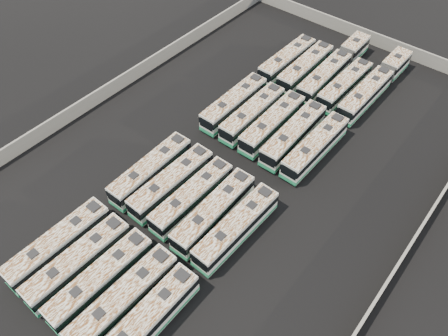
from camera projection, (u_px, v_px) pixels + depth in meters
ground at (230, 166)px, 54.82m from camera, size 140.00×140.00×0.00m
perimeter_wall at (230, 160)px, 54.00m from camera, size 45.20×73.20×2.20m
bus_front_far_left at (59, 244)px, 45.27m from camera, size 2.66×11.85×3.33m
bus_front_left at (78, 262)px, 43.90m from camera, size 2.74×11.83×3.32m
bus_front_center at (101, 280)px, 42.62m from camera, size 2.68×11.83×3.32m
bus_front_right at (124, 300)px, 41.22m from camera, size 2.75×12.09×3.39m
bus_front_far_right at (146, 322)px, 39.82m from camera, size 2.60×11.95×3.36m
bus_midfront_far_left at (151, 170)px, 52.07m from camera, size 2.73×11.81×3.31m
bus_midfront_left at (172, 183)px, 50.79m from camera, size 2.69×11.83×3.32m
bus_midfront_center at (192, 197)px, 49.44m from camera, size 2.57×11.62×3.27m
bus_midfront_right at (214, 212)px, 48.00m from camera, size 2.78×11.94×3.35m
bus_midfront_far_right at (236, 228)px, 46.65m from camera, size 2.74×11.84×3.32m
bus_midback_far_left at (234, 103)px, 60.21m from camera, size 2.59×11.90×3.35m
bus_midback_left at (252, 114)px, 58.81m from camera, size 2.63×11.73×3.30m
bus_midback_center at (272, 124)px, 57.48m from camera, size 2.76×11.98×3.36m
bus_midback_right at (293, 135)px, 56.05m from camera, size 2.87×12.15×3.41m
bus_midback_far_right at (315, 147)px, 54.65m from camera, size 2.66×11.90×3.34m
bus_back_far_left at (287, 60)px, 67.00m from camera, size 2.68×11.87×3.34m
bus_back_left at (305, 68)px, 65.61m from camera, size 2.73×12.05×3.38m
bus_back_center at (334, 67)px, 65.81m from camera, size 2.94×18.44×3.34m
bus_back_right at (344, 85)px, 62.93m from camera, size 2.64×11.63×3.26m
bus_back_far_right at (375, 84)px, 63.04m from camera, size 2.67×18.35×3.32m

